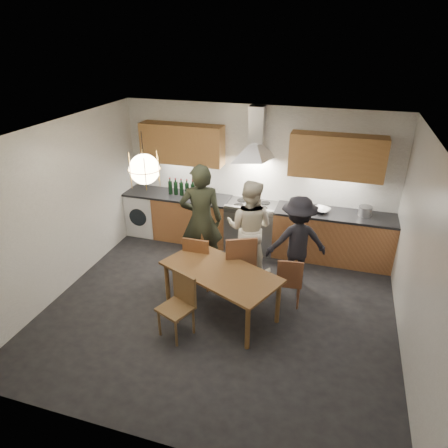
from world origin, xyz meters
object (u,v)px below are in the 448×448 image
(chair_back_left, at_px, (198,259))
(person_right, at_px, (297,241))
(mixing_bowl, at_px, (321,210))
(dining_table, at_px, (220,275))
(stock_pot, at_px, (365,211))
(person_mid, at_px, (249,228))
(person_left, at_px, (201,220))
(chair_front, at_px, (180,301))
(wine_bottles, at_px, (187,188))

(chair_back_left, height_order, person_right, person_right)
(mixing_bowl, bearing_deg, person_right, -107.37)
(dining_table, bearing_deg, stock_pot, 71.13)
(mixing_bowl, bearing_deg, person_mid, -143.75)
(person_mid, distance_m, stock_pot, 2.00)
(dining_table, distance_m, person_left, 1.22)
(stock_pot, bearing_deg, person_mid, -154.29)
(chair_front, bearing_deg, person_right, 74.81)
(chair_back_left, xyz_separation_m, person_left, (-0.12, 0.50, 0.42))
(chair_back_left, relative_size, person_right, 0.61)
(chair_front, height_order, person_left, person_left)
(person_right, bearing_deg, chair_front, 31.42)
(person_left, bearing_deg, person_mid, 178.29)
(wine_bottles, bearing_deg, dining_table, -57.44)
(mixing_bowl, xyz_separation_m, wine_bottles, (-2.49, 0.03, 0.13))
(mixing_bowl, relative_size, stock_pot, 1.35)
(chair_front, relative_size, stock_pot, 4.03)
(wine_bottles, bearing_deg, person_mid, -30.09)
(person_left, relative_size, stock_pot, 8.66)
(dining_table, distance_m, chair_back_left, 0.71)
(chair_front, relative_size, wine_bottles, 1.15)
(dining_table, relative_size, mixing_bowl, 6.29)
(chair_back_left, bearing_deg, person_mid, -132.41)
(dining_table, distance_m, chair_front, 0.70)
(person_mid, height_order, person_right, person_mid)
(wine_bottles, bearing_deg, stock_pot, 0.83)
(person_left, bearing_deg, wine_bottles, -74.91)
(chair_back_left, relative_size, person_left, 0.48)
(person_left, distance_m, person_mid, 0.80)
(chair_front, distance_m, mixing_bowl, 3.05)
(dining_table, bearing_deg, chair_back_left, 160.51)
(person_right, distance_m, stock_pot, 1.41)
(chair_front, distance_m, stock_pot, 3.54)
(mixing_bowl, height_order, wine_bottles, wine_bottles)
(wine_bottles, bearing_deg, mixing_bowl, -0.65)
(dining_table, relative_size, person_left, 0.98)
(person_left, relative_size, person_right, 1.27)
(dining_table, relative_size, chair_back_left, 2.03)
(stock_pot, bearing_deg, person_right, -135.90)
(chair_front, bearing_deg, stock_pot, 71.74)
(dining_table, bearing_deg, person_mid, 108.18)
(dining_table, relative_size, person_right, 1.25)
(dining_table, relative_size, person_mid, 1.14)
(chair_front, xyz_separation_m, person_right, (1.31, 1.67, 0.24))
(person_mid, height_order, mixing_bowl, person_mid)
(person_left, height_order, wine_bottles, person_left)
(chair_front, relative_size, person_left, 0.47)
(person_right, xyz_separation_m, stock_pot, (1.00, 0.97, 0.23))
(stock_pot, bearing_deg, mixing_bowl, -174.06)
(person_left, xyz_separation_m, person_right, (1.56, 0.11, -0.20))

